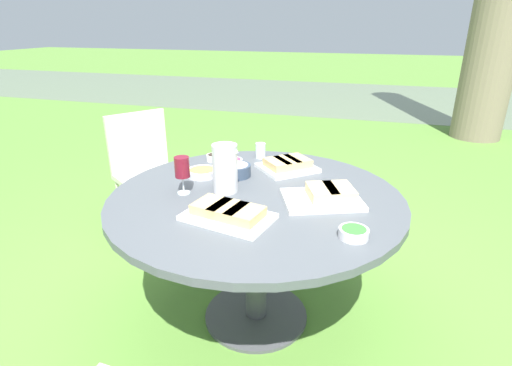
# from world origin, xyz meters

# --- Properties ---
(ground_plane) EXTENTS (40.00, 40.00, 0.00)m
(ground_plane) POSITION_xyz_m (0.00, 0.00, 0.00)
(ground_plane) COLOR #5B8C38
(river_strip) EXTENTS (40.00, 4.20, 0.01)m
(river_strip) POSITION_xyz_m (0.00, 7.04, 0.00)
(river_strip) COLOR #6B7F5B
(river_strip) RESTS_ON ground_plane
(dining_table) EXTENTS (1.40, 1.40, 0.72)m
(dining_table) POSITION_xyz_m (0.00, 0.00, 0.62)
(dining_table) COLOR #4C4C51
(dining_table) RESTS_ON ground_plane
(chair_near_left) EXTENTS (0.59, 0.60, 0.89)m
(chair_near_left) POSITION_xyz_m (-1.04, 0.70, 0.52)
(chair_near_left) COLOR beige
(chair_near_left) RESTS_ON ground_plane
(water_pitcher) EXTENTS (0.13, 0.12, 0.23)m
(water_pitcher) POSITION_xyz_m (-0.15, 0.00, 0.84)
(water_pitcher) COLOR silver
(water_pitcher) RESTS_ON dining_table
(wine_glass) EXTENTS (0.07, 0.07, 0.18)m
(wine_glass) POSITION_xyz_m (-0.34, -0.09, 0.85)
(wine_glass) COLOR silver
(wine_glass) RESTS_ON dining_table
(platter_bread_main) EXTENTS (0.42, 0.37, 0.07)m
(platter_bread_main) POSITION_xyz_m (0.33, 0.02, 0.75)
(platter_bread_main) COLOR white
(platter_bread_main) RESTS_ON dining_table
(platter_charcuterie) EXTENTS (0.40, 0.29, 0.06)m
(platter_charcuterie) POSITION_xyz_m (-0.04, -0.28, 0.75)
(platter_charcuterie) COLOR white
(platter_charcuterie) RESTS_ON dining_table
(platter_sandwich_side) EXTENTS (0.38, 0.38, 0.06)m
(platter_sandwich_side) POSITION_xyz_m (0.06, 0.39, 0.75)
(platter_sandwich_side) COLOR white
(platter_sandwich_side) RESTS_ON dining_table
(bowl_fries) EXTENTS (0.16, 0.16, 0.04)m
(bowl_fries) POSITION_xyz_m (-0.35, 0.16, 0.74)
(bowl_fries) COLOR silver
(bowl_fries) RESTS_ON dining_table
(bowl_salad) EXTENTS (0.11, 0.11, 0.04)m
(bowl_salad) POSITION_xyz_m (0.47, -0.28, 0.74)
(bowl_salad) COLOR silver
(bowl_salad) RESTS_ON dining_table
(bowl_olives) EXTENTS (0.09, 0.09, 0.04)m
(bowl_olives) POSITION_xyz_m (-0.39, 0.41, 0.74)
(bowl_olives) COLOR white
(bowl_olives) RESTS_ON dining_table
(bowl_dip_red) EXTENTS (0.12, 0.12, 0.04)m
(bowl_dip_red) POSITION_xyz_m (-0.25, 0.36, 0.74)
(bowl_dip_red) COLOR silver
(bowl_dip_red) RESTS_ON dining_table
(bowl_dip_cream) EXTENTS (0.16, 0.16, 0.06)m
(bowl_dip_cream) POSITION_xyz_m (-0.18, 0.21, 0.75)
(bowl_dip_cream) COLOR #334256
(bowl_dip_cream) RESTS_ON dining_table
(cup_water_near) EXTENTS (0.06, 0.06, 0.09)m
(cup_water_near) POSITION_xyz_m (-0.14, 0.54, 0.76)
(cup_water_near) COLOR silver
(cup_water_near) RESTS_ON dining_table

